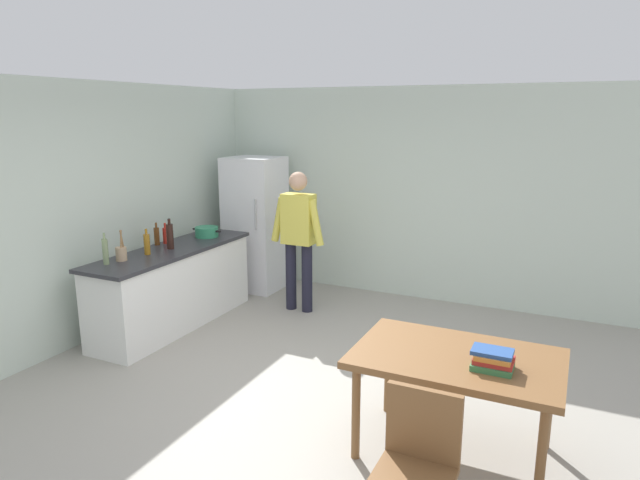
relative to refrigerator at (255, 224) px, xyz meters
The scene contains 16 objects.
ground_plane 3.19m from the refrigerator, 51.63° to the right, with size 14.00×14.00×0.00m, color #9E998E.
wall_back 2.04m from the refrigerator, 17.53° to the left, with size 6.40×0.12×2.70m, color silver.
wall_left 2.35m from the refrigerator, 107.65° to the right, with size 0.12×5.60×2.70m, color silver.
kitchen_counter 1.66m from the refrigerator, 93.58° to the right, with size 0.64×2.20×0.90m.
refrigerator is the anchor object (origin of this frame).
person 1.10m from the refrigerator, 30.23° to the right, with size 0.70×0.22×1.70m.
dining_table 4.27m from the refrigerator, 39.29° to the right, with size 1.40×0.90×0.75m.
chair 4.95m from the refrigerator, 48.03° to the right, with size 0.42×0.42×0.91m.
cooking_pot 0.94m from the refrigerator, 96.61° to the right, with size 0.40×0.28×0.12m.
utensil_jar 2.24m from the refrigerator, 95.40° to the right, with size 0.11×0.11×0.32m.
bottle_beer_brown 1.58m from the refrigerator, 102.97° to the right, with size 0.06×0.06×0.26m.
bottle_wine_dark 1.62m from the refrigerator, 93.38° to the right, with size 0.08×0.08×0.34m.
bottle_oil_amber 1.93m from the refrigerator, 94.41° to the right, with size 0.06×0.06×0.28m.
bottle_vinegar_tall 2.41m from the refrigerator, 95.73° to the right, with size 0.06×0.06×0.32m.
bottle_sauce_red 1.47m from the refrigerator, 102.66° to the right, with size 0.06×0.06×0.24m.
book_stack 4.53m from the refrigerator, 38.37° to the right, with size 0.27×0.21×0.13m.
Camera 1 is at (2.07, -3.89, 2.37)m, focal length 31.12 mm.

